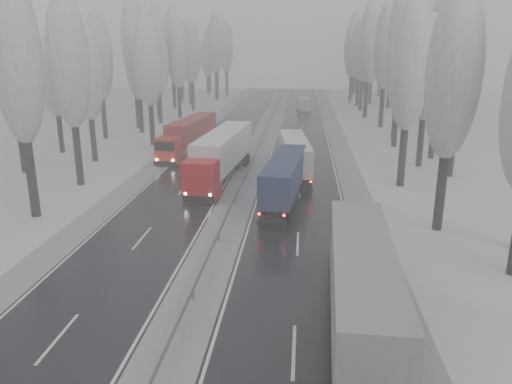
% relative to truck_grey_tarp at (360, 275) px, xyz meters
% --- Properties ---
extents(ground, '(260.00, 260.00, 0.00)m').
position_rel_truck_grey_tarp_xyz_m(ground, '(-8.20, -2.65, -2.46)').
color(ground, silver).
rests_on(ground, ground).
extents(carriageway_right, '(7.50, 200.00, 0.03)m').
position_rel_truck_grey_tarp_xyz_m(carriageway_right, '(-2.95, 27.35, -2.45)').
color(carriageway_right, black).
rests_on(carriageway_right, ground).
extents(carriageway_left, '(7.50, 200.00, 0.03)m').
position_rel_truck_grey_tarp_xyz_m(carriageway_left, '(-13.45, 27.35, -2.45)').
color(carriageway_left, black).
rests_on(carriageway_left, ground).
extents(median_slush, '(3.00, 200.00, 0.04)m').
position_rel_truck_grey_tarp_xyz_m(median_slush, '(-8.20, 27.35, -2.44)').
color(median_slush, '#9FA1A6').
rests_on(median_slush, ground).
extents(shoulder_right, '(2.40, 200.00, 0.04)m').
position_rel_truck_grey_tarp_xyz_m(shoulder_right, '(2.00, 27.35, -2.44)').
color(shoulder_right, '#9FA1A6').
rests_on(shoulder_right, ground).
extents(shoulder_left, '(2.40, 200.00, 0.04)m').
position_rel_truck_grey_tarp_xyz_m(shoulder_left, '(-18.40, 27.35, -2.44)').
color(shoulder_left, '#9FA1A6').
rests_on(shoulder_left, ground).
extents(median_guardrail, '(0.12, 200.00, 0.76)m').
position_rel_truck_grey_tarp_xyz_m(median_guardrail, '(-8.20, 27.34, -1.86)').
color(median_guardrail, slate).
rests_on(median_guardrail, ground).
extents(tree_16, '(3.60, 3.60, 16.53)m').
position_rel_truck_grey_tarp_xyz_m(tree_16, '(6.84, 13.02, 8.21)').
color(tree_16, black).
rests_on(tree_16, ground).
extents(tree_18, '(3.60, 3.60, 16.58)m').
position_rel_truck_grey_tarp_xyz_m(tree_18, '(6.31, 24.39, 8.24)').
color(tree_18, black).
rests_on(tree_18, ground).
extents(tree_19, '(3.60, 3.60, 14.57)m').
position_rel_truck_grey_tarp_xyz_m(tree_19, '(11.82, 28.39, 6.96)').
color(tree_19, black).
rests_on(tree_19, ground).
extents(tree_20, '(3.60, 3.60, 15.71)m').
position_rel_truck_grey_tarp_xyz_m(tree_20, '(9.70, 32.52, 7.68)').
color(tree_20, black).
rests_on(tree_20, ground).
extents(tree_21, '(3.60, 3.60, 18.62)m').
position_rel_truck_grey_tarp_xyz_m(tree_21, '(11.93, 36.52, 9.54)').
color(tree_21, black).
rests_on(tree_21, ground).
extents(tree_22, '(3.60, 3.60, 15.86)m').
position_rel_truck_grey_tarp_xyz_m(tree_22, '(8.83, 42.96, 7.78)').
color(tree_22, black).
rests_on(tree_22, ground).
extents(tree_23, '(3.60, 3.60, 13.55)m').
position_rel_truck_grey_tarp_xyz_m(tree_23, '(15.11, 46.96, 6.31)').
color(tree_23, black).
rests_on(tree_23, ground).
extents(tree_24, '(3.60, 3.60, 20.49)m').
position_rel_truck_grey_tarp_xyz_m(tree_24, '(9.70, 48.38, 10.73)').
color(tree_24, black).
rests_on(tree_24, ground).
extents(tree_25, '(3.60, 3.60, 19.44)m').
position_rel_truck_grey_tarp_xyz_m(tree_25, '(16.62, 52.38, 10.06)').
color(tree_25, black).
rests_on(tree_25, ground).
extents(tree_26, '(3.60, 3.60, 18.78)m').
position_rel_truck_grey_tarp_xyz_m(tree_26, '(9.37, 58.63, 9.64)').
color(tree_26, black).
rests_on(tree_26, ground).
extents(tree_27, '(3.60, 3.60, 17.62)m').
position_rel_truck_grey_tarp_xyz_m(tree_27, '(16.52, 62.63, 8.90)').
color(tree_27, black).
rests_on(tree_27, ground).
extents(tree_28, '(3.60, 3.60, 19.62)m').
position_rel_truck_grey_tarp_xyz_m(tree_28, '(8.14, 69.31, 10.18)').
color(tree_28, black).
rests_on(tree_28, ground).
extents(tree_29, '(3.60, 3.60, 18.11)m').
position_rel_truck_grey_tarp_xyz_m(tree_29, '(15.52, 73.31, 9.21)').
color(tree_29, black).
rests_on(tree_29, ground).
extents(tree_30, '(3.60, 3.60, 17.86)m').
position_rel_truck_grey_tarp_xyz_m(tree_30, '(8.37, 79.06, 9.06)').
color(tree_30, black).
rests_on(tree_30, ground).
extents(tree_31, '(3.60, 3.60, 18.58)m').
position_rel_truck_grey_tarp_xyz_m(tree_31, '(14.28, 83.06, 9.51)').
color(tree_31, black).
rests_on(tree_31, ground).
extents(tree_32, '(3.60, 3.60, 17.33)m').
position_rel_truck_grey_tarp_xyz_m(tree_32, '(8.43, 86.57, 8.72)').
color(tree_32, black).
rests_on(tree_32, ground).
extents(tree_33, '(3.60, 3.60, 14.33)m').
position_rel_truck_grey_tarp_xyz_m(tree_33, '(11.57, 90.57, 6.80)').
color(tree_33, black).
rests_on(tree_33, ground).
extents(tree_34, '(3.60, 3.60, 17.63)m').
position_rel_truck_grey_tarp_xyz_m(tree_34, '(7.54, 93.67, 8.91)').
color(tree_34, black).
rests_on(tree_34, ground).
extents(tree_35, '(3.60, 3.60, 18.25)m').
position_rel_truck_grey_tarp_xyz_m(tree_35, '(16.75, 97.67, 9.31)').
color(tree_35, black).
rests_on(tree_35, ground).
extents(tree_36, '(3.60, 3.60, 20.23)m').
position_rel_truck_grey_tarp_xyz_m(tree_36, '(8.84, 103.52, 10.56)').
color(tree_36, black).
rests_on(tree_36, ground).
extents(tree_37, '(3.60, 3.60, 16.37)m').
position_rel_truck_grey_tarp_xyz_m(tree_37, '(15.82, 107.52, 8.10)').
color(tree_37, black).
rests_on(tree_37, ground).
extents(tree_38, '(3.60, 3.60, 17.97)m').
position_rel_truck_grey_tarp_xyz_m(tree_38, '(10.54, 114.08, 9.13)').
color(tree_38, black).
rests_on(tree_38, ground).
extents(tree_39, '(3.60, 3.60, 16.19)m').
position_rel_truck_grey_tarp_xyz_m(tree_39, '(13.35, 118.08, 7.99)').
color(tree_39, black).
rests_on(tree_39, ground).
extents(tree_56, '(3.60, 3.60, 18.12)m').
position_rel_truck_grey_tarp_xyz_m(tree_56, '(-22.91, 13.06, 9.22)').
color(tree_56, black).
rests_on(tree_56, ground).
extents(tree_58, '(3.60, 3.60, 17.21)m').
position_rel_truck_grey_tarp_xyz_m(tree_58, '(-23.32, 21.92, 8.64)').
color(tree_58, black).
rests_on(tree_58, ground).
extents(tree_59, '(3.60, 3.60, 18.41)m').
position_rel_truck_grey_tarp_xyz_m(tree_59, '(-31.00, 25.92, 9.41)').
color(tree_59, black).
rests_on(tree_59, ground).
extents(tree_60, '(3.60, 3.60, 14.84)m').
position_rel_truck_grey_tarp_xyz_m(tree_60, '(-25.94, 31.55, 7.13)').
color(tree_60, black).
rests_on(tree_60, ground).
extents(tree_61, '(3.60, 3.60, 13.95)m').
position_rel_truck_grey_tarp_xyz_m(tree_61, '(-31.72, 35.55, 6.56)').
color(tree_61, black).
rests_on(tree_61, ground).
extents(tree_62, '(3.60, 3.60, 16.04)m').
position_rel_truck_grey_tarp_xyz_m(tree_62, '(-22.14, 41.08, 7.90)').
color(tree_62, black).
rests_on(tree_62, ground).
extents(tree_63, '(3.60, 3.60, 16.88)m').
position_rel_truck_grey_tarp_xyz_m(tree_63, '(-30.04, 45.08, 8.43)').
color(tree_63, black).
rests_on(tree_63, ground).
extents(tree_64, '(3.60, 3.60, 15.42)m').
position_rel_truck_grey_tarp_xyz_m(tree_64, '(-26.46, 50.07, 7.50)').
color(tree_64, black).
rests_on(tree_64, ground).
extents(tree_65, '(3.60, 3.60, 19.48)m').
position_rel_truck_grey_tarp_xyz_m(tree_65, '(-28.25, 54.07, 10.09)').
color(tree_65, black).
rests_on(tree_65, ground).
extents(tree_66, '(3.60, 3.60, 15.23)m').
position_rel_truck_grey_tarp_xyz_m(tree_66, '(-26.35, 59.70, 7.38)').
color(tree_66, black).
rests_on(tree_66, ground).
extents(tree_67, '(3.60, 3.60, 17.09)m').
position_rel_truck_grey_tarp_xyz_m(tree_67, '(-27.74, 63.70, 8.57)').
color(tree_67, black).
rests_on(tree_67, ground).
extents(tree_68, '(3.60, 3.60, 16.65)m').
position_rel_truck_grey_tarp_xyz_m(tree_68, '(-24.78, 66.47, 8.29)').
color(tree_68, black).
rests_on(tree_68, ground).
extents(tree_69, '(3.60, 3.60, 19.35)m').
position_rel_truck_grey_tarp_xyz_m(tree_69, '(-29.62, 70.47, 10.00)').
color(tree_69, black).
rests_on(tree_69, ground).
extents(tree_70, '(3.60, 3.60, 17.09)m').
position_rel_truck_grey_tarp_xyz_m(tree_70, '(-24.52, 76.55, 8.57)').
color(tree_70, black).
rests_on(tree_70, ground).
extents(tree_71, '(3.60, 3.60, 19.61)m').
position_rel_truck_grey_tarp_xyz_m(tree_71, '(-29.28, 80.55, 10.17)').
color(tree_71, black).
rests_on(tree_71, ground).
extents(tree_72, '(3.60, 3.60, 15.11)m').
position_rel_truck_grey_tarp_xyz_m(tree_72, '(-27.13, 85.89, 7.30)').
color(tree_72, black).
rests_on(tree_72, ground).
extents(tree_73, '(3.60, 3.60, 17.22)m').
position_rel_truck_grey_tarp_xyz_m(tree_73, '(-30.01, 89.89, 8.65)').
color(tree_73, black).
rests_on(tree_73, ground).
extents(tree_74, '(3.60, 3.60, 19.68)m').
position_rel_truck_grey_tarp_xyz_m(tree_74, '(-23.27, 96.68, 10.21)').
color(tree_74, black).
rests_on(tree_74, ground).
extents(tree_75, '(3.60, 3.60, 18.60)m').
position_rel_truck_grey_tarp_xyz_m(tree_75, '(-32.39, 100.68, 9.53)').
color(tree_75, black).
rests_on(tree_75, ground).
extents(tree_76, '(3.60, 3.60, 18.55)m').
position_rel_truck_grey_tarp_xyz_m(tree_76, '(-22.24, 106.07, 9.49)').
color(tree_76, black).
rests_on(tree_76, ground).
extents(tree_77, '(3.60, 3.60, 14.32)m').
position_rel_truck_grey_tarp_xyz_m(tree_77, '(-27.86, 110.07, 6.80)').
color(tree_77, black).
rests_on(tree_77, ground).
extents(tree_78, '(3.60, 3.60, 19.55)m').
position_rel_truck_grey_tarp_xyz_m(tree_78, '(-25.76, 112.66, 10.13)').
color(tree_78, black).
rests_on(tree_78, ground).
extents(tree_79, '(3.60, 3.60, 17.07)m').
position_rel_truck_grey_tarp_xyz_m(tree_79, '(-28.53, 116.66, 8.55)').
color(tree_79, black).
rests_on(tree_79, ground).
extents(truck_grey_tarp, '(3.27, 16.53, 4.22)m').
position_rel_truck_grey_tarp_xyz_m(truck_grey_tarp, '(0.00, 0.00, 0.00)').
color(truck_grey_tarp, '#4B4B50').
rests_on(truck_grey_tarp, ground).
extents(truck_blue_box, '(3.73, 14.80, 3.76)m').
position_rel_truck_grey_tarp_xyz_m(truck_blue_box, '(-4.05, 19.19, -0.26)').
color(truck_blue_box, '#1B2445').
rests_on(truck_blue_box, ground).
extents(truck_cream_box, '(3.70, 14.60, 3.71)m').
position_rel_truck_grey_tarp_xyz_m(truck_cream_box, '(-3.63, 28.05, -0.29)').
color(truck_cream_box, beige).
rests_on(truck_cream_box, ground).
extents(box_truck_distant, '(2.71, 6.94, 2.53)m').
position_rel_truck_grey_tarp_xyz_m(box_truck_distant, '(-2.78, 78.43, -1.17)').
color(box_truck_distant, silver).
rests_on(box_truck_distant, ground).
extents(truck_red_white, '(4.16, 17.64, 4.49)m').
position_rel_truck_grey_tarp_xyz_m(truck_red_white, '(-10.49, 24.92, 0.16)').
color(truck_red_white, '#B40A0C').
rests_on(truck_red_white, ground).
extents(truck_red_red, '(4.12, 15.42, 3.92)m').
position_rel_truck_grey_tarp_xyz_m(truck_red_red, '(-16.39, 37.20, -0.17)').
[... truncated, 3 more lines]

